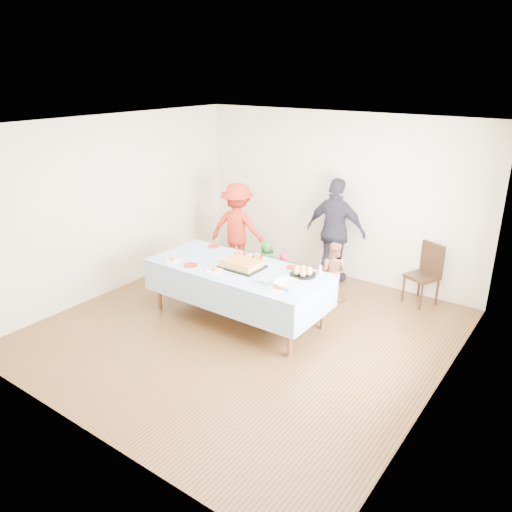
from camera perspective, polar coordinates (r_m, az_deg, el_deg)
The scene contains 22 objects.
ground at distance 6.81m, azimuth -1.22°, elevation -8.47°, with size 5.00×5.00×0.00m, color #4D2F16.
room_walls at distance 6.12m, azimuth -0.91°, elevation 6.05°, with size 5.04×5.04×2.72m.
party_table at distance 6.81m, azimuth -2.15°, elevation -1.71°, with size 2.50×1.10×0.78m.
birthday_cake at distance 6.76m, azimuth -1.61°, elevation -0.93°, with size 0.57×0.44×0.10m.
rolls_tray at distance 6.54m, azimuth 5.39°, elevation -1.84°, with size 0.34×0.34×0.10m.
punch_bowl at distance 6.16m, azimuth 3.59°, elevation -3.27°, with size 0.31×0.31×0.08m, color silver.
party_hat at distance 6.59m, azimuth 7.32°, elevation -1.42°, with size 0.09×0.09×0.15m, color silver.
fork_pile at distance 6.29m, azimuth 0.64°, elevation -2.78°, with size 0.24×0.18×0.07m, color white, non-canonical shape.
plate_red_far_a at distance 7.59m, azimuth -4.86°, elevation 1.14°, with size 0.18×0.18×0.01m, color #B8150D.
plate_red_far_b at distance 7.25m, azimuth -1.85°, elevation 0.25°, with size 0.17×0.17×0.01m, color #B8150D.
plate_red_far_c at distance 7.13m, azimuth 0.12°, elevation -0.12°, with size 0.17×0.17×0.01m, color #B8150D.
plate_red_far_d at distance 6.78m, azimuth 4.10°, elevation -1.27°, with size 0.16×0.16×0.01m, color #B8150D.
plate_red_near at distance 6.90m, azimuth -7.50°, elevation -1.03°, with size 0.19×0.19×0.01m, color #B8150D.
plate_white_left at distance 7.07m, azimuth -9.49°, elevation -0.58°, with size 0.21×0.21×0.01m, color white.
plate_white_mid at distance 6.67m, azimuth -4.78°, elevation -1.70°, with size 0.24×0.24×0.01m, color white.
plate_white_right at distance 6.12m, azimuth 2.38°, elevation -3.78°, with size 0.20×0.20×0.01m, color white.
dining_chair at distance 7.80m, azimuth 18.88°, elevation -1.57°, with size 0.52×0.52×0.92m.
toddler_left at distance 7.42m, azimuth 3.20°, elevation -2.49°, with size 0.29×0.19×0.80m, color #C61847.
toddler_mid at distance 8.06m, azimuth 1.22°, elevation -0.73°, with size 0.36×0.24×0.75m, color #297D2F.
toddler_right at distance 7.60m, azimuth 8.78°, elevation -1.68°, with size 0.44×0.35×0.91m, color #BC6E58.
adult_left at distance 8.47m, azimuth -2.10°, elevation 3.19°, with size 1.00×0.57×1.55m, color red.
adult_right at distance 8.12m, azimuth 9.09°, elevation 2.81°, with size 1.01×0.42×1.72m, color #2E2B3B.
Camera 1 is at (3.58, -4.75, 3.32)m, focal length 35.00 mm.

